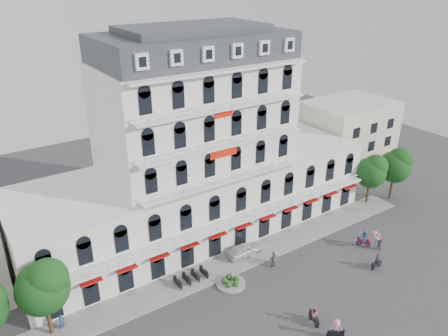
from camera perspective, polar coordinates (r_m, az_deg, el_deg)
ground at (r=47.07m, az=8.42°, el=-17.35°), size 120.00×120.00×0.00m
sidewalk at (r=52.39m, az=1.75°, el=-11.99°), size 53.00×4.00×0.16m
main_building at (r=54.08m, az=-3.64°, el=1.27°), size 45.00×15.00×25.80m
flank_building_east at (r=75.31m, az=15.74°, el=3.93°), size 14.00×10.00×12.00m
traffic_island at (r=48.97m, az=0.90°, el=-14.71°), size 3.20×3.20×1.60m
parked_scooter_row at (r=49.61m, az=-4.30°, el=-14.57°), size 4.40×1.80×1.10m
tree_west_inner at (r=43.15m, az=-22.62°, el=-13.97°), size 4.76×4.76×8.25m
tree_east_inner at (r=65.50m, az=18.71°, el=-0.31°), size 4.40×4.37×7.57m
tree_east_outer at (r=67.90m, az=21.51°, el=0.45°), size 4.65×4.65×8.05m
parked_car at (r=52.97m, az=2.67°, el=-10.63°), size 4.53×1.82×1.54m
rider_southwest at (r=44.97m, az=11.74°, el=-18.29°), size 0.76×1.68×2.03m
rider_east at (r=57.12m, az=17.84°, el=-8.70°), size 1.24×1.37×2.17m
rider_northeast at (r=53.67m, az=19.36°, el=-11.40°), size 1.70×0.43×2.04m
rider_center at (r=43.83m, az=14.44°, el=-19.66°), size 1.45×1.21×2.26m
pedestrian_mid at (r=51.34m, az=6.50°, el=-11.79°), size 1.19×0.63×1.93m
pedestrian_right at (r=51.84m, az=6.64°, el=-11.55°), size 1.14×0.70×1.71m
pedestrian_far at (r=46.27m, az=-20.43°, el=-18.39°), size 0.74×0.63×1.71m
balloon_vendor at (r=56.72m, az=19.51°, el=-8.99°), size 1.32×1.26×2.45m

